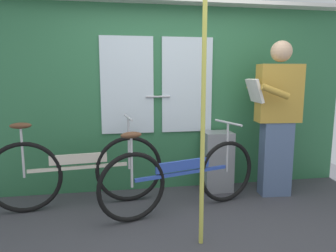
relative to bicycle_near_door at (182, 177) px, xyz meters
name	(u,v)px	position (x,y,z in m)	size (l,w,h in m)	color
ground_plane	(206,246)	(0.05, -0.67, -0.38)	(5.26, 4.40, 0.04)	#38383D
train_door_wall	(173,94)	(0.05, 0.73, 0.78)	(4.26, 0.28, 2.18)	#2D6B42
bicycle_near_door	(182,177)	(0.00, 0.00, 0.00)	(1.69, 0.64, 0.88)	black
bicycle_leaning_behind	(78,171)	(-1.03, 0.29, 0.02)	(1.76, 0.44, 0.93)	black
passenger_reading_newspaper	(277,116)	(1.14, 0.26, 0.55)	(0.59, 0.52, 1.73)	slate
trash_bin_by_wall	(217,161)	(0.54, 0.51, -0.01)	(0.33, 0.28, 0.70)	gray
handrail_pole	(203,113)	(0.02, -0.63, 0.71)	(0.04, 0.04, 2.14)	#C6C14C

